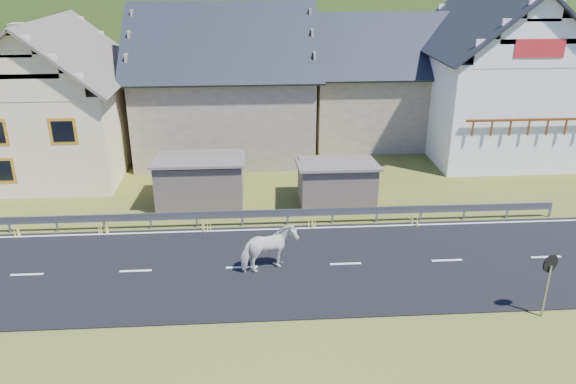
{
  "coord_description": "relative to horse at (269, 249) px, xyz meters",
  "views": [
    {
      "loc": [
        0.51,
        -18.75,
        10.9
      ],
      "look_at": [
        1.88,
        1.67,
        2.41
      ],
      "focal_mm": 35.0,
      "sensor_mm": 36.0,
      "label": 1
    }
  ],
  "objects": [
    {
      "name": "guardrail",
      "position": [
        -1.04,
        3.91,
        -0.36
      ],
      "size": [
        28.1,
        0.09,
        0.75
      ],
      "color": "#93969B",
      "rests_on": "ground"
    },
    {
      "name": "lane_markings",
      "position": [
        -1.04,
        0.23,
        -0.88
      ],
      "size": [
        60.0,
        6.6,
        0.01
      ],
      "primitive_type": "cube",
      "color": "silver",
      "rests_on": "road"
    },
    {
      "name": "ground",
      "position": [
        -1.04,
        0.23,
        -0.92
      ],
      "size": [
        160.0,
        160.0,
        0.0
      ],
      "primitive_type": "plane",
      "color": "#464B16",
      "rests_on": "ground"
    },
    {
      "name": "house_white",
      "position": [
        13.96,
        14.23,
        4.14
      ],
      "size": [
        8.8,
        10.8,
        9.7
      ],
      "color": "white",
      "rests_on": "ground"
    },
    {
      "name": "mountain",
      "position": [
        3.96,
        180.23,
        -20.92
      ],
      "size": [
        440.0,
        280.0,
        260.0
      ],
      "primitive_type": "ellipsoid",
      "color": "#283E16",
      "rests_on": "ground"
    },
    {
      "name": "horse",
      "position": [
        0.0,
        0.0,
        0.0
      ],
      "size": [
        1.7,
        2.29,
        1.76
      ],
      "primitive_type": "imported",
      "rotation": [
        0.0,
        0.0,
        1.98
      ],
      "color": "white",
      "rests_on": "road"
    },
    {
      "name": "house_cream",
      "position": [
        -11.04,
        12.23,
        3.43
      ],
      "size": [
        7.8,
        9.8,
        8.3
      ],
      "color": "#FFEEB9",
      "rests_on": "ground"
    },
    {
      "name": "road",
      "position": [
        -1.04,
        0.23,
        -0.9
      ],
      "size": [
        60.0,
        7.0,
        0.04
      ],
      "primitive_type": "cube",
      "color": "black",
      "rests_on": "ground"
    },
    {
      "name": "house_stone_b",
      "position": [
        7.96,
        17.23,
        3.31
      ],
      "size": [
        9.8,
        8.8,
        8.1
      ],
      "color": "tan",
      "rests_on": "ground"
    },
    {
      "name": "shed_right",
      "position": [
        3.46,
        6.23,
        0.08
      ],
      "size": [
        3.8,
        2.9,
        2.2
      ],
      "primitive_type": "cube",
      "color": "#695B4F",
      "rests_on": "ground"
    },
    {
      "name": "house_stone_a",
      "position": [
        -2.04,
        15.23,
        3.71
      ],
      "size": [
        10.8,
        9.8,
        8.9
      ],
      "color": "tan",
      "rests_on": "ground"
    },
    {
      "name": "shed_left",
      "position": [
        -3.04,
        6.73,
        0.18
      ],
      "size": [
        4.3,
        3.3,
        2.4
      ],
      "primitive_type": "cube",
      "color": "#695B4F",
      "rests_on": "ground"
    },
    {
      "name": "traffic_mirror",
      "position": [
        8.88,
        -3.48,
        0.73
      ],
      "size": [
        0.6,
        0.28,
        2.25
      ],
      "rotation": [
        0.0,
        0.0,
        0.37
      ],
      "color": "#93969B",
      "rests_on": "ground"
    }
  ]
}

